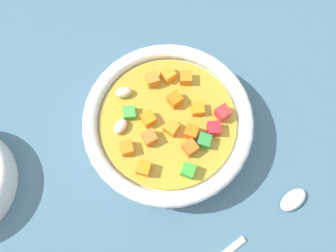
% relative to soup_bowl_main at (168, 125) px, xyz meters
% --- Properties ---
extents(ground_plane, '(1.40, 1.40, 0.02)m').
position_rel_soup_bowl_main_xyz_m(ground_plane, '(-0.00, -0.00, -0.04)').
color(ground_plane, '#42667A').
extents(soup_bowl_main, '(0.20, 0.20, 0.06)m').
position_rel_soup_bowl_main_xyz_m(soup_bowl_main, '(0.00, 0.00, 0.00)').
color(soup_bowl_main, white).
rests_on(soup_bowl_main, ground_plane).
extents(spoon, '(0.08, 0.23, 0.01)m').
position_rel_soup_bowl_main_xyz_m(spoon, '(0.16, 0.03, -0.02)').
color(spoon, silver).
rests_on(spoon, ground_plane).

